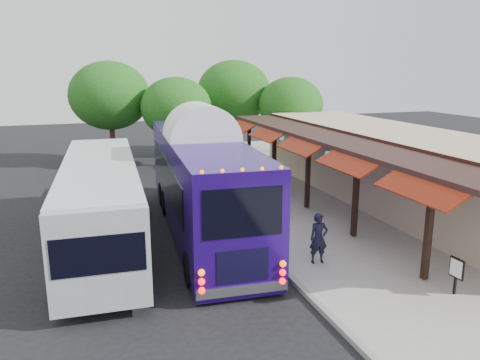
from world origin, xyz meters
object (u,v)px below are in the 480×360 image
object	(u,v)px
ped_d	(256,189)
sign_board	(457,270)
ped_c	(276,189)
ped_a	(319,238)
coach_bus	(202,178)
ped_b	(256,173)
city_bus	(101,200)

from	to	relation	value
ped_d	sign_board	bearing A→B (deg)	112.41
ped_c	ped_a	bearing A→B (deg)	65.31
coach_bus	ped_c	distance (m)	4.43
ped_b	sign_board	bearing A→B (deg)	89.87
ped_b	ped_d	bearing A→B (deg)	63.96
ped_c	sign_board	world-z (taller)	ped_c
ped_d	coach_bus	bearing A→B (deg)	44.99
city_bus	coach_bus	bearing A→B (deg)	8.17
coach_bus	city_bus	distance (m)	3.97
coach_bus	sign_board	distance (m)	9.78
coach_bus	ped_d	xyz separation A→B (m)	(3.16, 2.23, -1.28)
city_bus	ped_d	size ratio (longest dim) A/B	7.65
ped_d	ped_c	bearing A→B (deg)	152.40
coach_bus	ped_d	bearing A→B (deg)	39.25
ped_c	ped_b	bearing A→B (deg)	-109.67
city_bus	ped_b	bearing A→B (deg)	36.97
ped_b	ped_d	distance (m)	3.18
ped_a	sign_board	size ratio (longest dim) A/B	1.55
ped_a	ped_b	size ratio (longest dim) A/B	1.00
coach_bus	city_bus	size ratio (longest dim) A/B	1.09
ped_d	sign_board	distance (m)	10.49
sign_board	coach_bus	bearing A→B (deg)	121.04
ped_a	ped_c	world-z (taller)	ped_c
coach_bus	ped_b	bearing A→B (deg)	54.49
ped_c	ped_d	distance (m)	1.01
ped_b	ped_c	bearing A→B (deg)	79.45
ped_c	city_bus	bearing A→B (deg)	-0.14
coach_bus	ped_c	bearing A→B (deg)	26.34
coach_bus	ped_a	bearing A→B (deg)	-55.40
ped_d	sign_board	world-z (taller)	ped_d
ped_b	ped_d	size ratio (longest dim) A/B	1.09
coach_bus	ped_b	xyz separation A→B (m)	(4.29, 5.20, -1.21)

